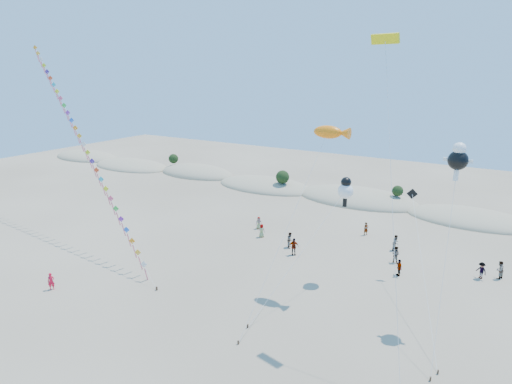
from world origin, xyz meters
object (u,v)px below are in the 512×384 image
object	(u,v)px
fish_kite	(331,133)
kite_train	(80,138)
parafoil_kite	(386,49)
flyer_foreground	(51,281)

from	to	relation	value
fish_kite	kite_train	bearing A→B (deg)	-175.48
fish_kite	parafoil_kite	distance (m)	9.12
fish_kite	flyer_foreground	world-z (taller)	fish_kite
kite_train	parafoil_kite	world-z (taller)	kite_train
fish_kite	flyer_foreground	bearing A→B (deg)	-147.12
kite_train	flyer_foreground	size ratio (longest dim) A/B	20.29
kite_train	flyer_foreground	distance (m)	17.97
parafoil_kite	flyer_foreground	size ratio (longest dim) A/B	13.39
kite_train	parafoil_kite	distance (m)	35.93
flyer_foreground	kite_train	bearing A→B (deg)	80.12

